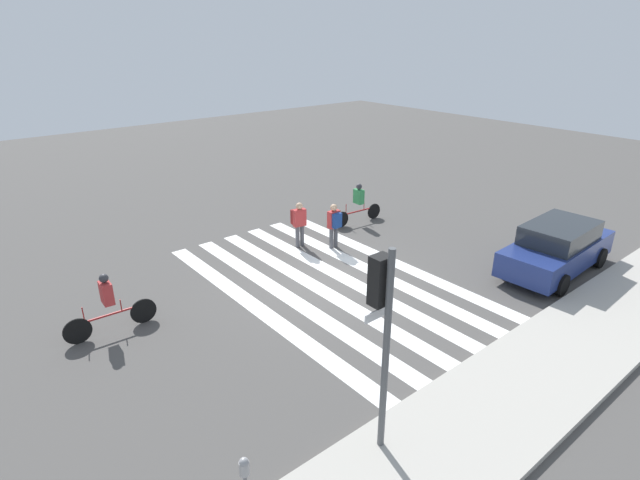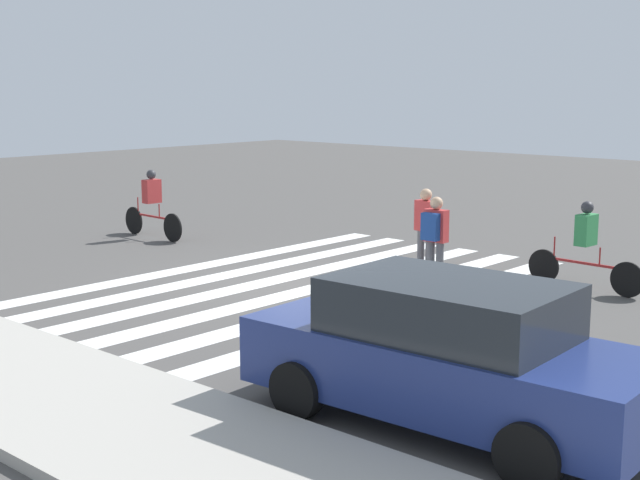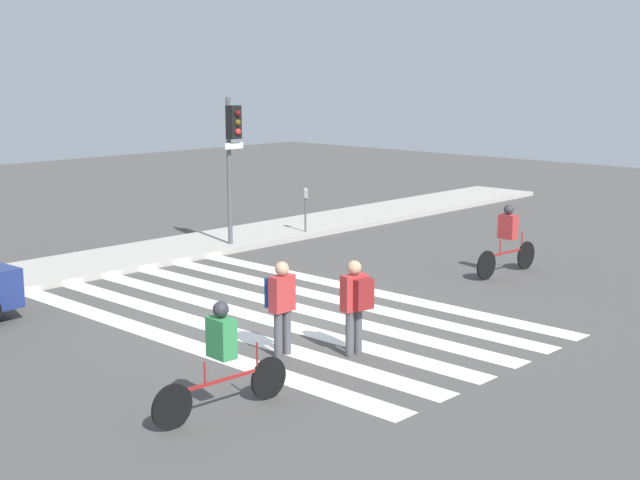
{
  "view_description": "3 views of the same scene",
  "coord_description": "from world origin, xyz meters",
  "px_view_note": "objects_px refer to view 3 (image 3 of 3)",
  "views": [
    {
      "loc": [
        8.61,
        10.06,
        6.9
      ],
      "look_at": [
        0.19,
        -0.19,
        1.34
      ],
      "focal_mm": 28.0,
      "sensor_mm": 36.0,
      "label": 1
    },
    {
      "loc": [
        -10.86,
        11.45,
        3.58
      ],
      "look_at": [
        -1.14,
        0.6,
        1.03
      ],
      "focal_mm": 50.0,
      "sensor_mm": 36.0,
      "label": 2
    },
    {
      "loc": [
        -11.52,
        -11.93,
        4.59
      ],
      "look_at": [
        0.41,
        -0.63,
        1.46
      ],
      "focal_mm": 50.0,
      "sensor_mm": 36.0,
      "label": 3
    }
  ],
  "objects_px": {
    "traffic_light": "(232,144)",
    "pedestrian_adult_yellow_jacket": "(356,300)",
    "parking_meter": "(305,200)",
    "cyclist_far_lane": "(508,237)",
    "pedestrian_adult_tall_backpack": "(281,300)",
    "cyclist_mid_street": "(222,353)"
  },
  "relations": [
    {
      "from": "pedestrian_adult_tall_backpack",
      "to": "cyclist_mid_street",
      "type": "distance_m",
      "value": 2.64
    },
    {
      "from": "pedestrian_adult_tall_backpack",
      "to": "traffic_light",
      "type": "bearing_deg",
      "value": -127.1
    },
    {
      "from": "pedestrian_adult_yellow_jacket",
      "to": "cyclist_far_lane",
      "type": "distance_m",
      "value": 6.98
    },
    {
      "from": "traffic_light",
      "to": "cyclist_mid_street",
      "type": "bearing_deg",
      "value": -131.9
    },
    {
      "from": "pedestrian_adult_yellow_jacket",
      "to": "cyclist_far_lane",
      "type": "xyz_separation_m",
      "value": [
        6.84,
        1.39,
        -0.06
      ]
    },
    {
      "from": "cyclist_mid_street",
      "to": "parking_meter",
      "type": "bearing_deg",
      "value": 43.19
    },
    {
      "from": "pedestrian_adult_tall_backpack",
      "to": "parking_meter",
      "type": "bearing_deg",
      "value": -138.73
    },
    {
      "from": "cyclist_far_lane",
      "to": "cyclist_mid_street",
      "type": "bearing_deg",
      "value": -167.38
    },
    {
      "from": "traffic_light",
      "to": "cyclist_mid_street",
      "type": "relative_size",
      "value": 1.76
    },
    {
      "from": "parking_meter",
      "to": "cyclist_mid_street",
      "type": "xyz_separation_m",
      "value": [
        -10.2,
        -8.4,
        -0.17
      ]
    },
    {
      "from": "pedestrian_adult_yellow_jacket",
      "to": "pedestrian_adult_tall_backpack",
      "type": "relative_size",
      "value": 1.01
    },
    {
      "from": "traffic_light",
      "to": "pedestrian_adult_tall_backpack",
      "type": "bearing_deg",
      "value": -126.19
    },
    {
      "from": "pedestrian_adult_tall_backpack",
      "to": "cyclist_far_lane",
      "type": "height_order",
      "value": "cyclist_far_lane"
    },
    {
      "from": "parking_meter",
      "to": "cyclist_far_lane",
      "type": "relative_size",
      "value": 0.62
    },
    {
      "from": "cyclist_mid_street",
      "to": "cyclist_far_lane",
      "type": "height_order",
      "value": "cyclist_far_lane"
    },
    {
      "from": "traffic_light",
      "to": "parking_meter",
      "type": "distance_m",
      "value": 3.14
    },
    {
      "from": "traffic_light",
      "to": "pedestrian_adult_yellow_jacket",
      "type": "bearing_deg",
      "value": -118.71
    },
    {
      "from": "pedestrian_adult_tall_backpack",
      "to": "cyclist_mid_street",
      "type": "relative_size",
      "value": 0.7
    },
    {
      "from": "traffic_light",
      "to": "cyclist_far_lane",
      "type": "bearing_deg",
      "value": -70.31
    },
    {
      "from": "parking_meter",
      "to": "pedestrian_adult_tall_backpack",
      "type": "height_order",
      "value": "pedestrian_adult_tall_backpack"
    },
    {
      "from": "pedestrian_adult_yellow_jacket",
      "to": "parking_meter",
      "type": "bearing_deg",
      "value": 59.38
    },
    {
      "from": "pedestrian_adult_yellow_jacket",
      "to": "pedestrian_adult_tall_backpack",
      "type": "height_order",
      "value": "pedestrian_adult_yellow_jacket"
    }
  ]
}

